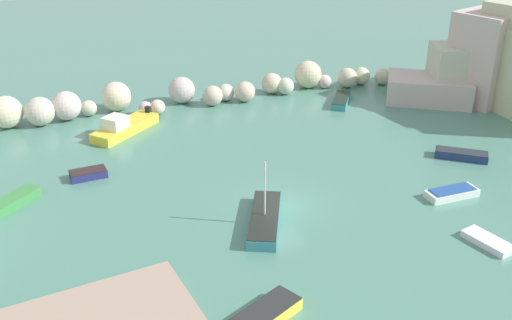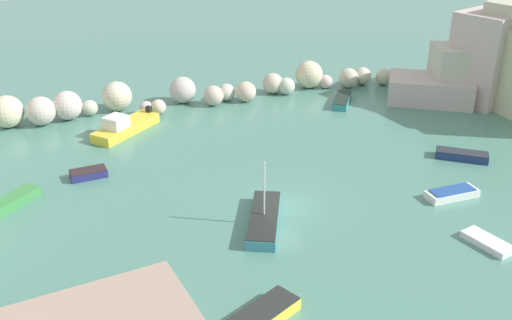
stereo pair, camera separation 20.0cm
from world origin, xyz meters
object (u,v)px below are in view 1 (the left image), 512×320
at_px(moored_boat_0, 488,241).
at_px(moored_boat_7, 341,100).
at_px(moored_boat_5, 452,193).
at_px(moored_boat_1, 124,127).
at_px(moored_boat_6, 266,314).
at_px(moored_boat_8, 461,155).
at_px(moored_boat_9, 11,202).
at_px(moored_boat_3, 265,219).
at_px(moored_boat_2, 88,174).

distance_m(moored_boat_0, moored_boat_7, 23.89).
bearing_deg(moored_boat_0, moored_boat_5, -29.60).
bearing_deg(moored_boat_0, moored_boat_1, 22.07).
bearing_deg(moored_boat_1, moored_boat_5, 94.54).
height_order(moored_boat_6, moored_boat_7, moored_boat_6).
xyz_separation_m(moored_boat_6, moored_boat_8, (19.84, 11.90, -0.04)).
bearing_deg(moored_boat_6, moored_boat_0, -19.70).
distance_m(moored_boat_0, moored_boat_9, 28.87).
xyz_separation_m(moored_boat_1, moored_boat_3, (5.87, -17.05, -0.21)).
distance_m(moored_boat_7, moored_boat_9, 30.01).
bearing_deg(moored_boat_6, moored_boat_8, 3.96).
relative_size(moored_boat_8, moored_boat_9, 1.00).
distance_m(moored_boat_2, moored_boat_9, 5.58).
distance_m(moored_boat_2, moored_boat_3, 13.59).
bearing_deg(moored_boat_5, moored_boat_6, 23.63).
height_order(moored_boat_3, moored_boat_8, moored_boat_3).
xyz_separation_m(moored_boat_3, moored_boat_7, (13.93, 17.47, -0.05)).
bearing_deg(moored_boat_2, moored_boat_1, 58.61).
bearing_deg(moored_boat_7, moored_boat_6, -179.66).
relative_size(moored_boat_5, moored_boat_9, 0.95).
height_order(moored_boat_6, moored_boat_9, moored_boat_6).
bearing_deg(moored_boat_2, moored_boat_3, -52.12).
distance_m(moored_boat_1, moored_boat_7, 19.80).
height_order(moored_boat_8, moored_boat_9, moored_boat_9).
distance_m(moored_boat_0, moored_boat_3, 12.78).
xyz_separation_m(moored_boat_1, moored_boat_5, (18.52, -17.91, -0.30)).
xyz_separation_m(moored_boat_2, moored_boat_3, (9.35, -9.86, 0.07)).
relative_size(moored_boat_1, moored_boat_3, 0.99).
relative_size(moored_boat_0, moored_boat_1, 0.51).
xyz_separation_m(moored_boat_5, moored_boat_8, (4.25, 4.70, 0.03)).
bearing_deg(moored_boat_5, moored_boat_3, -5.05).
xyz_separation_m(moored_boat_0, moored_boat_9, (-25.47, 13.60, 0.11)).
relative_size(moored_boat_1, moored_boat_9, 1.64).
bearing_deg(moored_boat_2, moored_boat_0, -43.78).
bearing_deg(moored_boat_7, moored_boat_0, -152.90).
xyz_separation_m(moored_boat_6, moored_boat_7, (16.87, 25.53, -0.03)).
xyz_separation_m(moored_boat_7, moored_boat_8, (2.97, -13.63, -0.01)).
bearing_deg(moored_boat_5, moored_boat_7, -95.17).
distance_m(moored_boat_2, moored_boat_6, 19.03).
xyz_separation_m(moored_boat_5, moored_boat_7, (1.28, 18.33, 0.04)).
xyz_separation_m(moored_boat_2, moored_boat_8, (26.24, -6.02, 0.01)).
height_order(moored_boat_3, moored_boat_7, moored_boat_3).
height_order(moored_boat_5, moored_boat_9, moored_boat_9).
bearing_deg(moored_boat_1, moored_boat_6, 55.23).
bearing_deg(moored_boat_8, moored_boat_7, -40.22).
relative_size(moored_boat_2, moored_boat_3, 0.42).
relative_size(moored_boat_3, moored_boat_6, 1.55).
xyz_separation_m(moored_boat_5, moored_boat_9, (-26.97, 8.20, 0.03)).
relative_size(moored_boat_0, moored_boat_3, 0.50).
height_order(moored_boat_1, moored_boat_7, moored_boat_1).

